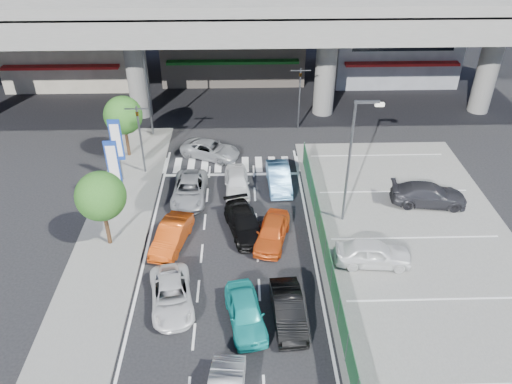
{
  "coord_description": "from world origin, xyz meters",
  "views": [
    {
      "loc": [
        0.89,
        -18.91,
        18.72
      ],
      "look_at": [
        1.6,
        5.97,
        2.2
      ],
      "focal_mm": 35.0,
      "sensor_mm": 36.0,
      "label": 1
    }
  ],
  "objects_px": {
    "signboard_far": "(117,142)",
    "sedan_white_mid_left": "(171,295)",
    "wagon_silver_front_left": "(189,190)",
    "crossing_wagon_silver": "(210,150)",
    "traffic_light_left": "(139,123)",
    "tree_near": "(101,196)",
    "traffic_light_right": "(300,83)",
    "taxi_orange_left": "(172,235)",
    "parked_sedan_white": "(373,253)",
    "street_lamp_left": "(149,79)",
    "tree_far": "(123,115)",
    "kei_truck_front_right": "(279,178)",
    "street_lamp_right": "(353,153)",
    "traffic_cone": "(355,243)",
    "taxi_orange_right": "(272,232)",
    "signboard_near": "(113,165)",
    "sedan_black_mid": "(244,223)",
    "sedan_white_front_mid": "(237,182)",
    "taxi_teal_mid": "(245,312)",
    "hatch_black_mid_right": "(288,310)",
    "parked_sedan_dgrey": "(429,194)"
  },
  "relations": [
    {
      "from": "tree_far",
      "to": "sedan_white_front_mid",
      "type": "xyz_separation_m",
      "value": [
        8.2,
        -5.0,
        -2.7
      ]
    },
    {
      "from": "tree_far",
      "to": "parked_sedan_white",
      "type": "height_order",
      "value": "tree_far"
    },
    {
      "from": "tree_near",
      "to": "wagon_silver_front_left",
      "type": "distance_m",
      "value": 6.92
    },
    {
      "from": "traffic_light_right",
      "to": "wagon_silver_front_left",
      "type": "xyz_separation_m",
      "value": [
        -8.23,
        -10.29,
        -3.29
      ]
    },
    {
      "from": "wagon_silver_front_left",
      "to": "crossing_wagon_silver",
      "type": "xyz_separation_m",
      "value": [
        1.13,
        5.54,
        -0.03
      ]
    },
    {
      "from": "hatch_black_mid_right",
      "to": "parked_sedan_white",
      "type": "height_order",
      "value": "parked_sedan_white"
    },
    {
      "from": "taxi_teal_mid",
      "to": "crossing_wagon_silver",
      "type": "xyz_separation_m",
      "value": [
        -2.46,
        16.42,
        -0.07
      ]
    },
    {
      "from": "taxi_teal_mid",
      "to": "taxi_orange_left",
      "type": "xyz_separation_m",
      "value": [
        -4.21,
        6.03,
        -0.01
      ]
    },
    {
      "from": "street_lamp_left",
      "to": "taxi_teal_mid",
      "type": "xyz_separation_m",
      "value": [
        7.19,
        -20.17,
        -4.08
      ]
    },
    {
      "from": "taxi_orange_left",
      "to": "parked_sedan_dgrey",
      "type": "distance_m",
      "value": 16.59
    },
    {
      "from": "street_lamp_right",
      "to": "parked_sedan_white",
      "type": "distance_m",
      "value": 5.8
    },
    {
      "from": "parked_sedan_dgrey",
      "to": "traffic_cone",
      "type": "xyz_separation_m",
      "value": [
        -5.61,
        -4.31,
        -0.35
      ]
    },
    {
      "from": "parked_sedan_dgrey",
      "to": "signboard_near",
      "type": "bearing_deg",
      "value": 95.59
    },
    {
      "from": "signboard_far",
      "to": "sedan_white_mid_left",
      "type": "bearing_deg",
      "value": -68.12
    },
    {
      "from": "parked_sedan_white",
      "to": "street_lamp_left",
      "type": "bearing_deg",
      "value": 46.03
    },
    {
      "from": "sedan_white_mid_left",
      "to": "taxi_orange_left",
      "type": "relative_size",
      "value": 1.06
    },
    {
      "from": "tree_far",
      "to": "sedan_black_mid",
      "type": "distance_m",
      "value": 13.17
    },
    {
      "from": "tree_near",
      "to": "crossing_wagon_silver",
      "type": "distance_m",
      "value": 11.9
    },
    {
      "from": "wagon_silver_front_left",
      "to": "traffic_cone",
      "type": "relative_size",
      "value": 6.7
    },
    {
      "from": "crossing_wagon_silver",
      "to": "parked_sedan_dgrey",
      "type": "bearing_deg",
      "value": -90.48
    },
    {
      "from": "signboard_near",
      "to": "parked_sedan_dgrey",
      "type": "height_order",
      "value": "signboard_near"
    },
    {
      "from": "hatch_black_mid_right",
      "to": "parked_sedan_dgrey",
      "type": "xyz_separation_m",
      "value": [
        9.91,
        9.61,
        0.09
      ]
    },
    {
      "from": "signboard_near",
      "to": "tree_near",
      "type": "bearing_deg",
      "value": -87.13
    },
    {
      "from": "street_lamp_right",
      "to": "tree_near",
      "type": "bearing_deg",
      "value": -171.97
    },
    {
      "from": "street_lamp_left",
      "to": "street_lamp_right",
      "type": "bearing_deg",
      "value": -41.63
    },
    {
      "from": "kei_truck_front_right",
      "to": "traffic_cone",
      "type": "relative_size",
      "value": 6.03
    },
    {
      "from": "sedan_white_mid_left",
      "to": "crossing_wagon_silver",
      "type": "bearing_deg",
      "value": 75.1
    },
    {
      "from": "traffic_light_left",
      "to": "tree_near",
      "type": "height_order",
      "value": "traffic_light_left"
    },
    {
      "from": "taxi_orange_left",
      "to": "crossing_wagon_silver",
      "type": "height_order",
      "value": "taxi_orange_left"
    },
    {
      "from": "taxi_teal_mid",
      "to": "wagon_silver_front_left",
      "type": "bearing_deg",
      "value": 97.88
    },
    {
      "from": "sedan_white_mid_left",
      "to": "parked_sedan_white",
      "type": "distance_m",
      "value": 11.09
    },
    {
      "from": "signboard_far",
      "to": "parked_sedan_white",
      "type": "bearing_deg",
      "value": -30.49
    },
    {
      "from": "street_lamp_right",
      "to": "signboard_near",
      "type": "bearing_deg",
      "value": 172.1
    },
    {
      "from": "taxi_orange_left",
      "to": "kei_truck_front_right",
      "type": "relative_size",
      "value": 0.99
    },
    {
      "from": "street_lamp_right",
      "to": "parked_sedan_dgrey",
      "type": "relative_size",
      "value": 1.65
    },
    {
      "from": "signboard_near",
      "to": "sedan_white_mid_left",
      "type": "relative_size",
      "value": 1.07
    },
    {
      "from": "taxi_orange_right",
      "to": "signboard_near",
      "type": "bearing_deg",
      "value": 172.35
    },
    {
      "from": "wagon_silver_front_left",
      "to": "traffic_cone",
      "type": "bearing_deg",
      "value": -28.06
    },
    {
      "from": "tree_far",
      "to": "sedan_white_mid_left",
      "type": "bearing_deg",
      "value": -72.1
    },
    {
      "from": "signboard_near",
      "to": "traffic_cone",
      "type": "bearing_deg",
      "value": -18.33
    },
    {
      "from": "street_lamp_right",
      "to": "sedan_white_mid_left",
      "type": "xyz_separation_m",
      "value": [
        -10.01,
        -6.87,
        -4.16
      ]
    },
    {
      "from": "sedan_white_mid_left",
      "to": "wagon_silver_front_left",
      "type": "distance_m",
      "value": 9.58
    },
    {
      "from": "kei_truck_front_right",
      "to": "tree_far",
      "type": "bearing_deg",
      "value": 155.08
    },
    {
      "from": "tree_far",
      "to": "taxi_orange_left",
      "type": "distance_m",
      "value": 11.85
    },
    {
      "from": "kei_truck_front_right",
      "to": "sedan_white_front_mid",
      "type": "bearing_deg",
      "value": -173.62
    },
    {
      "from": "traffic_light_right",
      "to": "signboard_far",
      "type": "distance_m",
      "value": 15.38
    },
    {
      "from": "crossing_wagon_silver",
      "to": "kei_truck_front_right",
      "type": "bearing_deg",
      "value": -106.88
    },
    {
      "from": "taxi_teal_mid",
      "to": "sedan_black_mid",
      "type": "bearing_deg",
      "value": 79.54
    },
    {
      "from": "tree_far",
      "to": "parked_sedan_dgrey",
      "type": "distance_m",
      "value": 21.93
    },
    {
      "from": "traffic_light_right",
      "to": "wagon_silver_front_left",
      "type": "distance_m",
      "value": 13.58
    }
  ]
}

